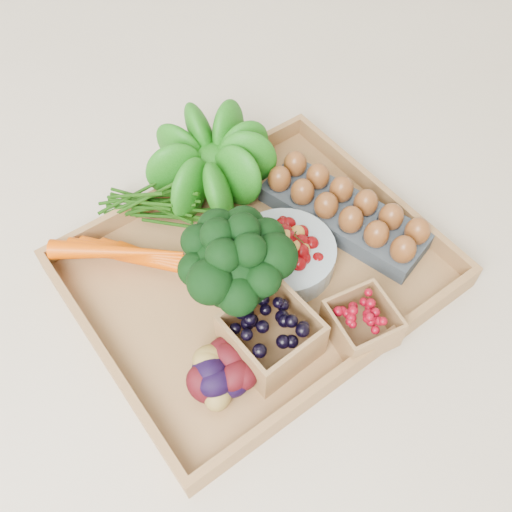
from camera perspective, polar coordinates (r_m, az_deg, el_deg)
ground at (r=0.94m, az=0.00°, el=-2.12°), size 4.00×4.00×0.00m
tray at (r=0.93m, az=0.00°, el=-1.87°), size 0.55×0.45×0.01m
carrots at (r=0.93m, az=-10.93°, el=-0.12°), size 0.22×0.15×0.05m
lettuce at (r=0.99m, az=-4.45°, el=9.85°), size 0.15×0.15×0.15m
broccoli at (r=0.84m, az=-2.10°, el=-2.36°), size 0.17×0.17×0.13m
cherry_bowl at (r=0.92m, az=2.87°, el=0.05°), size 0.16×0.16×0.04m
egg_carton at (r=0.99m, az=8.77°, el=4.00°), size 0.17×0.31×0.03m
potatoes at (r=0.80m, az=-3.40°, el=-11.23°), size 0.13×0.13×0.08m
punnet_blackberry at (r=0.82m, az=1.51°, el=-7.90°), size 0.12×0.12×0.08m
punnet_raspberry at (r=0.86m, az=10.51°, el=-6.62°), size 0.10×0.10×0.06m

